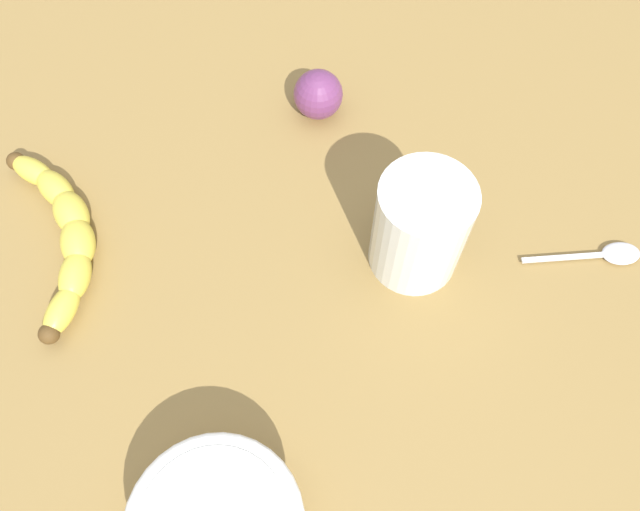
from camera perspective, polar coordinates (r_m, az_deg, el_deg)
name	(u,v)px	position (r cm, az deg, el deg)	size (l,w,h in cm)	color
wooden_tabletop	(269,254)	(60.29, -4.72, 0.15)	(120.00, 120.00, 3.00)	olive
banana	(63,231)	(62.54, -22.50, 2.07)	(20.19, 10.96, 3.11)	#DCC843
smoothie_glass	(419,230)	(54.68, 9.10, 2.34)	(8.24, 8.24, 10.51)	silver
plum_fruit	(318,94)	(66.44, -0.17, 14.56)	(5.15, 5.15, 5.15)	#6B3360
teaspoon	(614,254)	(64.08, 25.34, 0.13)	(8.05, 9.71, 0.80)	silver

